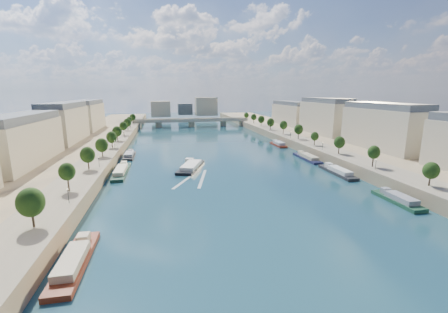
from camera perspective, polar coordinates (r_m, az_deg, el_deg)
name	(u,v)px	position (r m, az deg, el deg)	size (l,w,h in m)	color
ground	(216,158)	(158.91, -1.44, -0.25)	(700.00, 700.00, 0.00)	#0E333E
quay_left	(70,159)	(162.73, -27.29, -0.44)	(44.00, 520.00, 5.00)	#9E8460
quay_right	(340,148)	(184.54, 21.17, 1.48)	(44.00, 520.00, 5.00)	#9E8460
pave_left	(102,153)	(158.67, -22.18, 0.67)	(14.00, 520.00, 0.10)	gray
pave_right	(316,145)	(176.56, 17.11, 2.15)	(14.00, 520.00, 0.10)	gray
trees_left	(106,141)	(159.31, -21.50, 2.76)	(4.80, 268.80, 8.26)	#382B1E
trees_right	(305,133)	(183.60, 15.20, 4.36)	(4.80, 268.80, 8.26)	#382B1E
lamps_left	(108,151)	(147.68, -21.26, 1.02)	(0.36, 200.36, 4.28)	black
lamps_right	(305,139)	(178.45, 15.14, 3.27)	(0.36, 200.36, 4.28)	black
buildings_left	(46,128)	(175.91, -30.77, 4.68)	(16.00, 226.00, 23.20)	#BEAE92
buildings_right	(350,121)	(199.72, 22.83, 6.17)	(16.00, 226.00, 23.20)	#BEAE92
skyline	(188,108)	(374.04, -6.79, 9.22)	(79.00, 42.00, 22.00)	#BEAE92
bridge	(192,122)	(300.04, -6.20, 6.64)	(112.00, 12.00, 8.15)	#C1B79E
tour_barge	(191,167)	(137.60, -6.34, -1.92)	(15.39, 26.26, 3.61)	black
wake	(195,179)	(121.83, -5.64, -4.23)	(16.28, 25.62, 0.04)	silver
moored_barges_left	(108,198)	(105.00, -21.30, -7.33)	(5.00, 154.62, 3.60)	#191937
moored_barges_right	(342,174)	(134.39, 21.55, -3.11)	(5.00, 158.68, 3.60)	black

